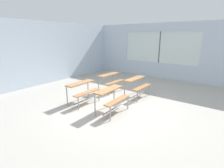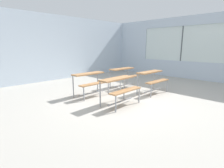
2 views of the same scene
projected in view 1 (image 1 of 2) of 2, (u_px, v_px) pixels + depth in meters
name	position (u px, v px, depth m)	size (l,w,h in m)	color
ground	(113.00, 107.00, 5.76)	(10.00, 9.00, 0.05)	#ADA89E
wall_back	(36.00, 54.00, 7.94)	(10.00, 0.12, 3.00)	silver
wall_right	(171.00, 53.00, 9.13)	(0.12, 9.00, 3.00)	silver
desk_bench_r0c0	(112.00, 95.00, 5.20)	(1.12, 0.63, 0.74)	#A87547
desk_bench_r0c1	(137.00, 83.00, 6.54)	(1.11, 0.62, 0.74)	#A87547
desk_bench_r1c0	(83.00, 88.00, 5.92)	(1.10, 0.59, 0.74)	#A87547
desk_bench_r1c1	(111.00, 78.00, 7.24)	(1.12, 0.64, 0.74)	#A87547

